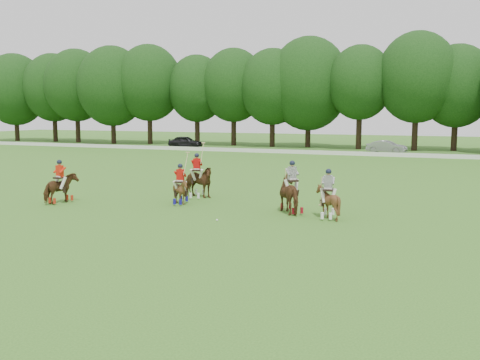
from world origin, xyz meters
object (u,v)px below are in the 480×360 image
at_px(polo_red_a, 60,188).
at_px(polo_red_c, 181,190).
at_px(polo_stripe_b, 328,201).
at_px(car_mid, 387,147).
at_px(polo_red_b, 197,182).
at_px(polo_stripe_a, 292,194).
at_px(polo_ball, 217,220).
at_px(car_left, 186,142).

height_order(polo_red_a, polo_red_c, polo_red_c).
distance_m(polo_red_a, polo_stripe_b, 13.72).
xyz_separation_m(car_mid, polo_red_b, (-5.63, -36.18, 0.18)).
height_order(polo_stripe_a, polo_ball, polo_stripe_a).
bearing_deg(polo_red_b, polo_red_c, -85.18).
height_order(polo_red_a, polo_red_b, polo_red_b).
distance_m(polo_red_a, polo_red_b, 7.12).
bearing_deg(car_left, polo_red_a, -167.53).
distance_m(polo_red_a, polo_ball, 9.44).
distance_m(polo_stripe_a, polo_ball, 3.99).
height_order(car_left, polo_ball, car_left).
xyz_separation_m(polo_red_b, polo_stripe_b, (7.95, -2.94, -0.11)).
height_order(polo_red_b, polo_red_c, polo_red_b).
bearing_deg(polo_stripe_b, polo_red_a, -174.43).
height_order(polo_stripe_a, polo_stripe_b, polo_stripe_a).
xyz_separation_m(car_left, polo_stripe_a, (26.11, -38.47, 0.14)).
relative_size(polo_red_b, polo_stripe_a, 1.22).
xyz_separation_m(polo_red_a, polo_stripe_b, (13.65, 1.33, -0.02)).
relative_size(car_mid, polo_ball, 48.61).
xyz_separation_m(polo_red_c, polo_stripe_b, (7.76, -0.71, 0.05)).
xyz_separation_m(polo_red_a, polo_stripe_a, (11.80, 1.98, 0.10)).
bearing_deg(car_left, polo_red_b, -158.07).
distance_m(polo_stripe_b, polo_ball, 4.97).
relative_size(polo_stripe_a, polo_stripe_b, 1.11).
height_order(car_left, polo_red_a, polo_red_a).
height_order(car_left, polo_red_b, polo_red_b).
bearing_deg(polo_red_c, car_left, 117.75).
bearing_deg(polo_red_c, polo_stripe_b, -5.26).
bearing_deg(polo_stripe_a, polo_stripe_b, -19.36).
bearing_deg(polo_red_c, car_mid, 81.93).
distance_m(polo_red_b, polo_stripe_a, 6.51).
distance_m(car_left, polo_red_a, 42.91).
bearing_deg(car_mid, polo_ball, -173.82).
bearing_deg(polo_ball, polo_red_b, 124.49).
relative_size(car_mid, polo_red_c, 1.67).
relative_size(car_mid, polo_stripe_a, 1.78).
bearing_deg(polo_stripe_b, polo_ball, -151.05).
bearing_deg(polo_red_a, car_left, 109.49).
xyz_separation_m(car_mid, polo_stripe_b, (2.32, -39.12, 0.06)).
bearing_deg(car_mid, polo_stripe_b, -167.70).
distance_m(car_mid, polo_red_c, 38.79).
xyz_separation_m(polo_red_c, polo_ball, (3.47, -3.09, -0.68)).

